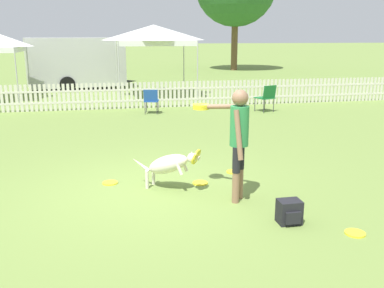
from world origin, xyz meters
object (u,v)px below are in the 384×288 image
(frisbee_near_handler, at_px, (355,233))
(backpack_on_grass, at_px, (289,212))
(frisbee_far_scatter, at_px, (110,183))
(leaping_dog, at_px, (169,164))
(frisbee_midfield, at_px, (200,183))
(folding_chair_center, at_px, (151,99))
(handler_person, at_px, (236,131))
(equipment_trailer, at_px, (75,62))
(canopy_tent_main, at_px, (154,35))
(folding_chair_blue_left, at_px, (267,96))
(frisbee_near_dog, at_px, (233,172))

(frisbee_near_handler, relative_size, backpack_on_grass, 0.80)
(frisbee_far_scatter, height_order, backpack_on_grass, backpack_on_grass)
(backpack_on_grass, bearing_deg, leaping_dog, 131.02)
(backpack_on_grass, bearing_deg, frisbee_near_handler, -34.23)
(frisbee_near_handler, relative_size, frisbee_midfield, 1.00)
(folding_chair_center, bearing_deg, frisbee_far_scatter, 90.18)
(handler_person, xyz_separation_m, equipment_trailer, (-3.26, 14.97, 0.16))
(handler_person, height_order, frisbee_far_scatter, handler_person)
(frisbee_near_handler, bearing_deg, leaping_dog, 135.19)
(canopy_tent_main, height_order, equipment_trailer, canopy_tent_main)
(frisbee_midfield, distance_m, canopy_tent_main, 11.14)
(frisbee_midfield, distance_m, folding_chair_blue_left, 7.43)
(frisbee_far_scatter, distance_m, backpack_on_grass, 3.16)
(backpack_on_grass, relative_size, folding_chair_blue_left, 0.37)
(folding_chair_center, xyz_separation_m, equipment_trailer, (-2.77, 7.31, 0.77))
(leaping_dog, bearing_deg, handler_person, 90.64)
(handler_person, xyz_separation_m, backpack_on_grass, (0.47, -0.97, -0.92))
(frisbee_near_handler, bearing_deg, frisbee_far_scatter, 139.94)
(frisbee_near_dog, height_order, frisbee_far_scatter, same)
(frisbee_near_handler, bearing_deg, canopy_tent_main, 94.73)
(frisbee_near_dog, relative_size, canopy_tent_main, 0.09)
(frisbee_near_dog, bearing_deg, backpack_on_grass, -87.40)
(frisbee_near_handler, xyz_separation_m, folding_chair_center, (-1.66, 9.11, 0.46))
(backpack_on_grass, relative_size, equipment_trailer, 0.06)
(folding_chair_center, distance_m, equipment_trailer, 7.85)
(leaping_dog, distance_m, frisbee_near_handler, 2.99)
(backpack_on_grass, height_order, folding_chair_blue_left, folding_chair_blue_left)
(leaping_dog, xyz_separation_m, folding_chair_center, (0.44, 7.02, 0.04))
(backpack_on_grass, bearing_deg, folding_chair_blue_left, 71.23)
(handler_person, distance_m, equipment_trailer, 15.32)
(canopy_tent_main, bearing_deg, folding_chair_blue_left, -54.07)
(leaping_dog, distance_m, folding_chair_blue_left, 7.85)
(leaping_dog, xyz_separation_m, frisbee_midfield, (0.56, 0.18, -0.42))
(leaping_dog, bearing_deg, frisbee_midfield, 142.62)
(frisbee_near_dog, xyz_separation_m, backpack_on_grass, (0.10, -2.27, 0.15))
(handler_person, bearing_deg, frisbee_near_dog, 19.10)
(frisbee_near_dog, xyz_separation_m, frisbee_far_scatter, (-2.26, -0.17, 0.00))
(frisbee_near_dog, height_order, folding_chair_center, folding_chair_center)
(handler_person, height_order, frisbee_near_handler, handler_person)
(folding_chair_center, bearing_deg, frisbee_midfield, 103.25)
(frisbee_near_dog, height_order, frisbee_midfield, same)
(frisbee_midfield, bearing_deg, leaping_dog, -162.42)
(frisbee_midfield, relative_size, folding_chair_blue_left, 0.29)
(frisbee_near_handler, distance_m, frisbee_near_dog, 2.86)
(canopy_tent_main, bearing_deg, leaping_dog, -95.25)
(leaping_dog, bearing_deg, backpack_on_grass, 76.07)
(frisbee_near_handler, height_order, equipment_trailer, equipment_trailer)
(backpack_on_grass, relative_size, folding_chair_center, 0.41)
(frisbee_near_dog, height_order, backpack_on_grass, backpack_on_grass)
(frisbee_near_handler, relative_size, folding_chair_center, 0.33)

